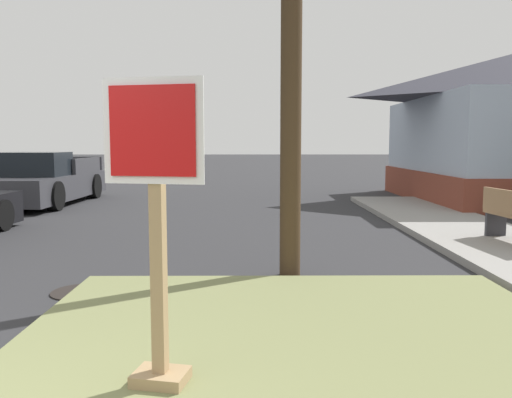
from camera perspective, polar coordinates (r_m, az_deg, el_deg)
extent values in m
cube|color=olive|center=(3.85, 6.31, -19.82)|extent=(4.88, 5.90, 0.08)
cube|color=#A3845B|center=(3.57, -10.57, -4.30)|extent=(0.11, 0.11, 2.00)
cube|color=#A3845B|center=(3.86, -10.28, -18.46)|extent=(0.41, 0.35, 0.08)
cube|color=white|center=(3.47, -11.12, 7.26)|extent=(0.67, 0.15, 0.68)
cube|color=red|center=(3.46, -11.21, 7.26)|extent=(0.57, 0.13, 0.58)
cylinder|color=black|center=(6.48, -18.34, -9.53)|extent=(0.70, 0.70, 0.02)
cylinder|color=black|center=(11.47, -25.90, -1.60)|extent=(0.26, 0.63, 0.62)
sphere|color=white|center=(12.24, -25.56, -0.39)|extent=(0.14, 0.14, 0.14)
cube|color=#38383D|center=(16.09, -21.86, 1.29)|extent=(1.99, 5.25, 0.68)
cube|color=black|center=(15.39, -22.99, 3.43)|extent=(1.69, 1.39, 0.68)
cube|color=#38383D|center=(16.60, -17.87, 3.50)|extent=(0.14, 2.19, 0.44)
cube|color=#38383D|center=(17.25, -23.52, 3.37)|extent=(0.14, 2.19, 0.44)
cube|color=#38383D|center=(18.45, -18.89, 3.69)|extent=(1.70, 0.13, 0.44)
cylinder|color=black|center=(14.33, -20.96, 0.30)|extent=(0.27, 0.76, 0.76)
cylinder|color=black|center=(17.26, -17.14, 1.35)|extent=(0.27, 0.76, 0.76)
cylinder|color=black|center=(17.88, -22.55, 1.31)|extent=(0.27, 0.76, 0.76)
cube|color=#93704C|center=(9.27, 25.89, -0.35)|extent=(0.19, 1.57, 0.38)
cube|color=#2D2D33|center=(10.01, 24.55, -2.48)|extent=(0.36, 0.09, 0.41)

